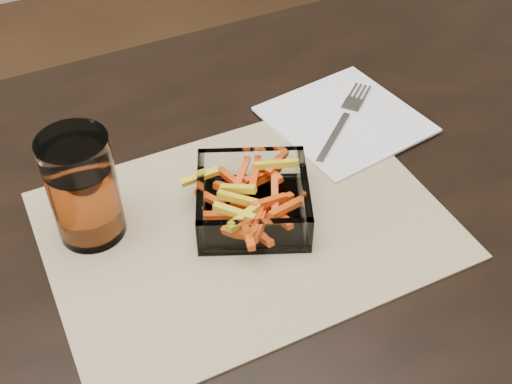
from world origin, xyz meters
TOP-DOWN VIEW (x-y plane):
  - dining_table at (0.00, 0.00)m, footprint 1.60×0.90m
  - placemat at (0.11, 0.02)m, footprint 0.45×0.33m
  - glass_bowl at (0.12, 0.03)m, footprint 0.17×0.17m
  - tumbler at (-0.05, 0.09)m, footprint 0.08×0.08m
  - napkin at (0.32, 0.13)m, footprint 0.21×0.21m
  - fork at (0.32, 0.13)m, footprint 0.16×0.13m

SIDE VIEW (x-z plane):
  - dining_table at x=0.00m, z-range 0.29..1.04m
  - placemat at x=0.11m, z-range 0.75..0.75m
  - napkin at x=0.32m, z-range 0.75..0.76m
  - fork at x=0.32m, z-range 0.76..0.76m
  - glass_bowl at x=0.12m, z-range 0.75..0.80m
  - tumbler at x=-0.05m, z-range 0.75..0.88m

